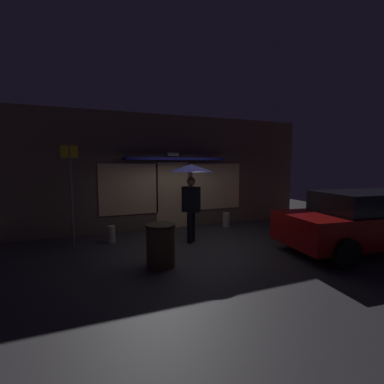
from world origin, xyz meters
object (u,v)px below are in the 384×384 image
(trash_bin, at_px, (161,245))
(parked_car, at_px, (368,220))
(street_sign_post, at_px, (71,189))
(person_with_umbrella, at_px, (191,180))
(sidewalk_bollard, at_px, (226,220))
(sidewalk_bollard_2, at_px, (111,234))

(trash_bin, bearing_deg, parked_car, -9.96)
(street_sign_post, bearing_deg, person_with_umbrella, -11.59)
(sidewalk_bollard, distance_m, trash_bin, 4.06)
(person_with_umbrella, height_order, trash_bin, person_with_umbrella)
(sidewalk_bollard, bearing_deg, parked_car, -60.92)
(street_sign_post, bearing_deg, sidewalk_bollard_2, 8.18)
(trash_bin, bearing_deg, sidewalk_bollard, 41.36)
(person_with_umbrella, relative_size, sidewalk_bollard_2, 4.56)
(trash_bin, bearing_deg, sidewalk_bollard_2, 110.33)
(sidewalk_bollard, distance_m, sidewalk_bollard_2, 3.88)
(street_sign_post, relative_size, sidewalk_bollard, 5.60)
(parked_car, relative_size, street_sign_post, 1.68)
(sidewalk_bollard_2, bearing_deg, trash_bin, -69.67)
(parked_car, bearing_deg, sidewalk_bollard, 125.05)
(person_with_umbrella, distance_m, sidewalk_bollard_2, 2.63)
(sidewalk_bollard, height_order, sidewalk_bollard_2, sidewalk_bollard)
(parked_car, height_order, trash_bin, parked_car)
(person_with_umbrella, xyz_separation_m, street_sign_post, (-2.98, 0.61, -0.20))
(parked_car, height_order, street_sign_post, street_sign_post)
(sidewalk_bollard_2, distance_m, trash_bin, 2.31)
(sidewalk_bollard, relative_size, sidewalk_bollard_2, 1.03)
(street_sign_post, bearing_deg, trash_bin, -49.22)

